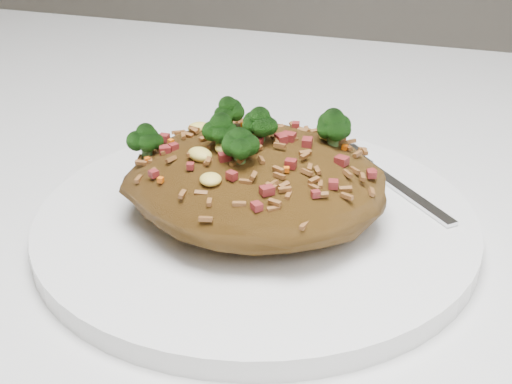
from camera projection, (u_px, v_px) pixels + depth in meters
dining_table at (182, 272)px, 0.58m from camera, size 1.20×0.80×0.75m
plate at (256, 222)px, 0.46m from camera, size 0.28×0.28×0.01m
fried_rice at (256, 169)px, 0.45m from camera, size 0.17×0.15×0.07m
fork at (385, 177)px, 0.50m from camera, size 0.12×0.13×0.00m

